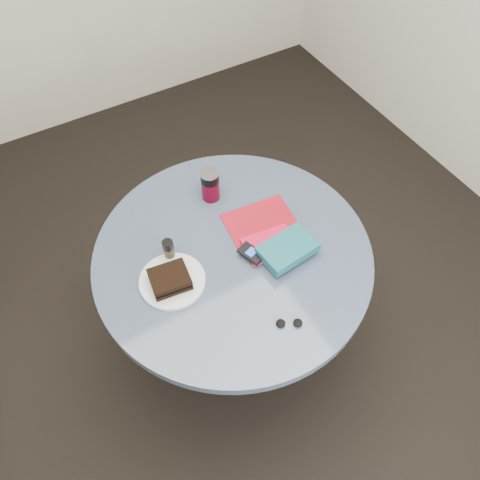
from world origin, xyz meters
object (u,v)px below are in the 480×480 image
table (233,276)px  sandwich (170,279)px  magazine (261,222)px  mp3_player (251,253)px  soda_can (210,185)px  pepper_grinder (169,250)px  novel (287,249)px  red_book (270,245)px  headphones (289,323)px  plate (172,281)px

table → sandwich: bearing=-176.5°
magazine → mp3_player: (-0.11, -0.12, 0.03)m
soda_can → mp3_player: (-0.01, -0.33, -0.04)m
pepper_grinder → mp3_player: pepper_grinder is taller
novel → mp3_player: bearing=148.8°
red_book → soda_can: bearing=109.5°
magazine → red_book: 0.11m
sandwich → novel: 0.42m
novel → mp3_player: (-0.11, 0.05, -0.01)m
headphones → pepper_grinder: bearing=117.1°
magazine → red_book: size_ratio=1.38×
novel → mp3_player: novel is taller
sandwich → magazine: 0.41m
sandwich → headphones: sandwich is taller
table → plate: (-0.24, -0.01, 0.17)m
pepper_grinder → red_book: size_ratio=0.48×
table → plate: plate is taller
plate → pepper_grinder: bearing=69.3°
sandwich → headphones: bearing=-50.6°
sandwich → novel: size_ratio=0.72×
red_book → headphones: (-0.11, -0.29, -0.00)m
sandwich → magazine: size_ratio=0.55×
plate → mp3_player: (0.28, -0.05, 0.02)m
red_book → headphones: 0.31m
plate → red_book: size_ratio=1.22×
table → magazine: 0.24m
soda_can → novel: (0.10, -0.38, -0.03)m
magazine → headphones: headphones is taller
pepper_grinder → red_book: (0.33, -0.14, -0.03)m
magazine → novel: (0.00, -0.17, 0.04)m
table → pepper_grinder: bearing=156.0°
soda_can → red_book: size_ratio=0.72×
soda_can → pepper_grinder: (-0.26, -0.18, -0.02)m
sandwich → soda_can: soda_can is taller
magazine → sandwich: bearing=-163.3°
table → plate: 0.29m
mp3_player → headphones: size_ratio=1.15×
magazine → mp3_player: mp3_player is taller
sandwich → table: bearing=3.5°
red_book → mp3_player: 0.09m
mp3_player → red_book: bearing=5.4°
mp3_player → table: bearing=128.3°
novel → headphones: 0.27m
red_book → sandwich: bearing=-177.9°
table → magazine: bearing=22.2°
magazine → red_book: red_book is taller
magazine → red_book: (-0.03, -0.11, 0.01)m
sandwich → mp3_player: bearing=-7.7°
soda_can → red_book: 0.33m
sandwich → mp3_player: sandwich is taller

